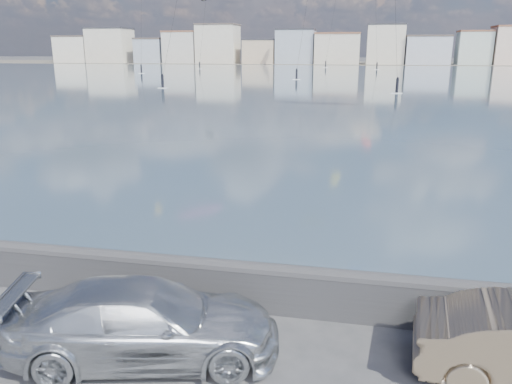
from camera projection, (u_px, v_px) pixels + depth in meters
The scene contains 6 objects.
ground at pixel (148, 382), 8.21m from camera, with size 700.00×700.00×0.00m, color #333335.
bay_water at pixel (344, 78), 94.34m from camera, with size 500.00×177.00×0.00m, color #3E5567.
far_shore_strip at pixel (354, 63), 196.48m from camera, with size 500.00×60.00×0.00m, color #4C473D.
seawall at pixel (198, 279), 10.59m from camera, with size 400.00×0.36×1.08m.
far_buildings at pixel (358, 47), 181.39m from camera, with size 240.79×13.26×14.60m.
car_silver at pixel (145, 322), 8.74m from camera, with size 1.92×4.71×1.37m, color silver.
Camera 1 is at (3.17, -6.52, 5.28)m, focal length 35.00 mm.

